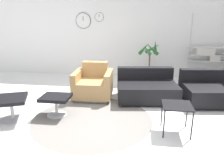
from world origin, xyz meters
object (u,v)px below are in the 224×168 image
Objects in this scene: couch_low at (146,89)px; couch_second at (207,91)px; armchair_red at (94,85)px; potted_plant at (149,64)px; ottoman at (56,101)px; side_table at (177,108)px; shelf_unit at (208,53)px.

couch_low is 1.22× the size of couch_second.
armchair_red is at bearing -6.35° from couch_low.
potted_plant is (0.09, 1.38, 0.27)m from couch_low.
ottoman is 3.01m from potted_plant.
side_table is (2.08, -0.34, 0.13)m from ottoman.
ottoman is 3.11m from couch_second.
ottoman is 0.38× the size of couch_low.
couch_second reaches higher than ottoman.
armchair_red is at bearing 65.68° from ottoman.
side_table is (-0.84, -1.40, 0.18)m from couch_second.
side_table is 2.81m from potted_plant.
couch_low is (1.18, 0.03, -0.05)m from armchair_red.
armchair_red is at bearing -149.09° from shelf_unit.
couch_second is (1.27, -0.01, -0.00)m from couch_low.
armchair_red is at bearing -7.24° from couch_second.
shelf_unit is (1.25, 3.10, 0.38)m from side_table.
couch_second is at bearing 19.88° from ottoman.
armchair_red is 1.18m from couch_low.
potted_plant is at bearing -57.18° from couch_second.
couch_second is (2.45, 0.01, -0.05)m from armchair_red.
couch_second is 1.64m from side_table.
ottoman is 4.35m from shelf_unit.
potted_plant is at bearing 97.02° from side_table.
shelf_unit reaches higher than couch_second.
couch_second is at bearing 178.33° from armchair_red.
couch_low is 1.27m from couch_second.
couch_second reaches higher than side_table.
couch_low is 1.49m from side_table.
potted_plant is (-0.34, 2.79, 0.10)m from side_table.
couch_second is at bearing 59.04° from side_table.
couch_low is 1.15× the size of potted_plant.
potted_plant reaches higher than side_table.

